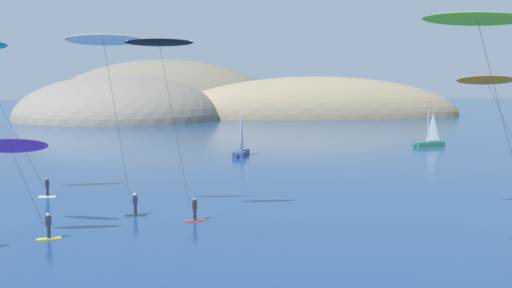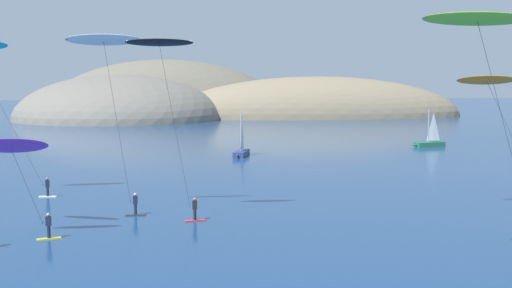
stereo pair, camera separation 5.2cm
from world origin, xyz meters
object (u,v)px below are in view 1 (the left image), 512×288
object	(u,v)px
sailboat_far	(428,142)
kitesurfer_white	(106,55)
kitesurfer_purple	(13,153)
kitesurfer_black	(163,61)
sailboat_near	(241,151)
kitesurfer_lime	(484,41)
kitesurfer_orange	(492,92)

from	to	relation	value
sailboat_far	kitesurfer_white	world-z (taller)	kitesurfer_white
sailboat_far	kitesurfer_purple	xyz separation A→B (m)	(-48.82, -49.80, 4.98)
kitesurfer_black	sailboat_far	bearing A→B (deg)	49.23
kitesurfer_black	kitesurfer_purple	bearing A→B (deg)	-156.66
sailboat_near	sailboat_far	distance (m)	30.44
kitesurfer_lime	kitesurfer_orange	world-z (taller)	kitesurfer_lime
kitesurfer_lime	kitesurfer_white	bearing A→B (deg)	137.80
sailboat_near	kitesurfer_black	distance (m)	40.63
kitesurfer_orange	kitesurfer_white	size ratio (longest dim) A/B	0.78
kitesurfer_white	sailboat_near	bearing A→B (deg)	68.22
kitesurfer_orange	kitesurfer_purple	world-z (taller)	kitesurfer_orange
sailboat_far	kitesurfer_purple	size ratio (longest dim) A/B	0.90
kitesurfer_lime	kitesurfer_purple	world-z (taller)	kitesurfer_lime
sailboat_far	kitesurfer_lime	xyz separation A→B (m)	(-23.73, -61.25, 11.43)
sailboat_near	sailboat_far	bearing A→B (deg)	15.05
sailboat_far	kitesurfer_orange	distance (m)	49.61
sailboat_near	kitesurfer_white	bearing A→B (deg)	-111.78
sailboat_far	kitesurfer_black	distance (m)	61.37
kitesurfer_lime	kitesurfer_orange	distance (m)	17.35
kitesurfer_purple	kitesurfer_white	world-z (taller)	kitesurfer_white
kitesurfer_black	kitesurfer_orange	bearing A→B (deg)	-1.67
kitesurfer_lime	kitesurfer_purple	distance (m)	28.32
sailboat_near	kitesurfer_lime	distance (m)	54.85
sailboat_far	kitesurfer_lime	distance (m)	66.67
sailboat_far	kitesurfer_orange	world-z (taller)	kitesurfer_orange
kitesurfer_lime	kitesurfer_black	world-z (taller)	kitesurfer_lime
sailboat_near	kitesurfer_orange	bearing A→B (deg)	-69.68
kitesurfer_purple	kitesurfer_orange	bearing A→B (deg)	5.65
kitesurfer_lime	kitesurfer_purple	size ratio (longest dim) A/B	2.04
kitesurfer_orange	kitesurfer_purple	bearing A→B (deg)	-174.35
kitesurfer_orange	kitesurfer_black	size ratio (longest dim) A/B	0.81
kitesurfer_purple	sailboat_near	bearing A→B (deg)	65.13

